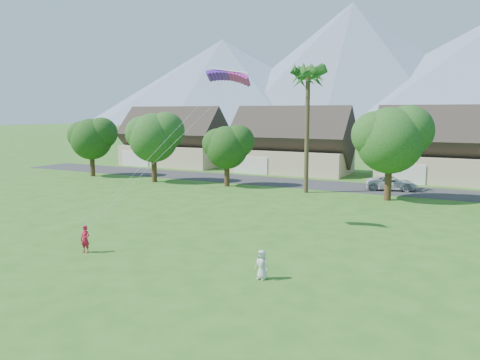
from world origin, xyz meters
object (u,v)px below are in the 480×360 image
Objects in this scene: parked_car at (391,183)px; parafoil_kite at (229,75)px; kite_flyer at (85,239)px; watcher at (262,265)px.

parked_car is 25.05m from parafoil_kite.
kite_flyer reaches higher than watcher.
watcher is 0.28× the size of parked_car.
watcher reaches higher than parked_car.
parked_car is at bearing 61.61° from kite_flyer.
watcher is (10.77, 0.65, -0.07)m from kite_flyer.
watcher is at bearing 164.20° from parked_car.
parafoil_kite is (-7.18, -21.96, 9.68)m from parked_car.
kite_flyer is 0.53× the size of parafoil_kite.
parked_car is (1.16, 29.91, -0.01)m from watcher.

